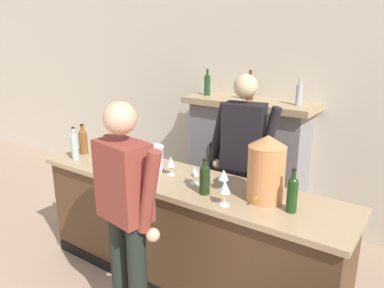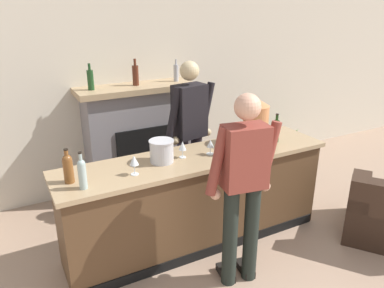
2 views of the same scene
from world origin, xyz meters
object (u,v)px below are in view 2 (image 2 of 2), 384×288
(wine_bottle_riesling_slim, at_px, (68,167))
(wine_glass_back_row, at_px, (230,138))
(wine_bottle_rose_blush, at_px, (276,129))
(wine_glass_mid_counter, at_px, (183,146))
(wine_glass_front_right, at_px, (210,144))
(copper_dispenser, at_px, (256,121))
(wine_glass_front_left, at_px, (254,141))
(fireplace_stone, at_px, (138,139))
(ice_bucket_steel, at_px, (162,151))
(wine_glass_near_bucket, at_px, (134,161))
(potted_plant_corner, at_px, (283,147))
(wine_bottle_merlot_tall, at_px, (82,173))
(person_bartender, at_px, (190,132))
(person_customer, at_px, (243,185))
(wine_bottle_burgundy_dark, at_px, (231,143))

(wine_bottle_riesling_slim, height_order, wine_glass_back_row, wine_bottle_riesling_slim)
(wine_bottle_rose_blush, height_order, wine_glass_mid_counter, wine_bottle_rose_blush)
(wine_bottle_riesling_slim, xyz_separation_m, wine_glass_front_right, (1.34, -0.02, -0.03))
(copper_dispenser, distance_m, wine_glass_back_row, 0.35)
(wine_bottle_rose_blush, distance_m, wine_glass_front_left, 0.45)
(wine_glass_front_right, relative_size, wine_glass_back_row, 0.89)
(wine_bottle_rose_blush, height_order, wine_glass_front_right, wine_bottle_rose_blush)
(fireplace_stone, height_order, copper_dispenser, fireplace_stone)
(ice_bucket_steel, xyz_separation_m, wine_glass_near_bucket, (-0.32, -0.14, 0.02))
(fireplace_stone, bearing_deg, wine_bottle_rose_blush, -54.10)
(wine_bottle_riesling_slim, distance_m, wine_glass_near_bucket, 0.54)
(copper_dispenser, distance_m, wine_bottle_rose_blush, 0.26)
(potted_plant_corner, xyz_separation_m, wine_bottle_merlot_tall, (-3.29, -1.33, 0.84))
(person_bartender, xyz_separation_m, wine_glass_near_bucket, (-0.91, -0.72, 0.10))
(wine_bottle_merlot_tall, bearing_deg, wine_glass_front_right, 6.60)
(potted_plant_corner, bearing_deg, wine_bottle_merlot_tall, -158.06)
(ice_bucket_steel, bearing_deg, person_customer, -60.85)
(potted_plant_corner, bearing_deg, wine_glass_back_row, -147.06)
(copper_dispenser, relative_size, wine_glass_front_left, 2.64)
(wine_bottle_riesling_slim, height_order, wine_glass_front_right, wine_bottle_riesling_slim)
(wine_bottle_rose_blush, bearing_deg, wine_bottle_burgundy_dark, -172.05)
(wine_glass_near_bucket, relative_size, wine_glass_mid_counter, 1.06)
(wine_glass_front_left, bearing_deg, copper_dispenser, 51.07)
(potted_plant_corner, relative_size, wine_bottle_merlot_tall, 2.10)
(wine_glass_back_row, bearing_deg, wine_bottle_riesling_slim, -179.74)
(potted_plant_corner, bearing_deg, wine_glass_mid_counter, -153.94)
(person_customer, height_order, wine_bottle_rose_blush, person_customer)
(wine_bottle_burgundy_dark, bearing_deg, person_bartender, 94.86)
(wine_bottle_burgundy_dark, relative_size, wine_glass_back_row, 1.65)
(copper_dispenser, bearing_deg, wine_bottle_rose_blush, -17.01)
(wine_bottle_burgundy_dark, bearing_deg, wine_glass_front_left, -20.87)
(wine_glass_front_left, bearing_deg, person_bartender, 109.07)
(wine_bottle_merlot_tall, relative_size, wine_glass_back_row, 1.87)
(potted_plant_corner, xyz_separation_m, ice_bucket_steel, (-2.53, -1.13, 0.81))
(copper_dispenser, relative_size, wine_glass_mid_counter, 2.93)
(potted_plant_corner, bearing_deg, wine_glass_near_bucket, -155.89)
(potted_plant_corner, bearing_deg, wine_bottle_riesling_slim, -160.97)
(copper_dispenser, bearing_deg, person_bartender, 129.73)
(copper_dispenser, xyz_separation_m, wine_glass_back_row, (-0.33, -0.03, -0.12))
(person_bartender, bearing_deg, ice_bucket_steel, -136.17)
(fireplace_stone, xyz_separation_m, ice_bucket_steel, (-0.26, -1.36, 0.36))
(wine_bottle_merlot_tall, xyz_separation_m, wine_glass_near_bucket, (0.45, 0.05, -0.01))
(ice_bucket_steel, height_order, wine_bottle_riesling_slim, wine_bottle_riesling_slim)
(potted_plant_corner, relative_size, wine_bottle_burgundy_dark, 2.39)
(wine_bottle_merlot_tall, distance_m, wine_glass_front_right, 1.27)
(wine_bottle_merlot_tall, height_order, wine_glass_front_right, wine_bottle_merlot_tall)
(wine_bottle_merlot_tall, height_order, wine_glass_near_bucket, wine_bottle_merlot_tall)
(wine_bottle_riesling_slim, distance_m, wine_bottle_burgundy_dark, 1.51)
(potted_plant_corner, height_order, wine_bottle_riesling_slim, wine_bottle_riesling_slim)
(wine_bottle_merlot_tall, bearing_deg, wine_bottle_riesling_slim, 115.21)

